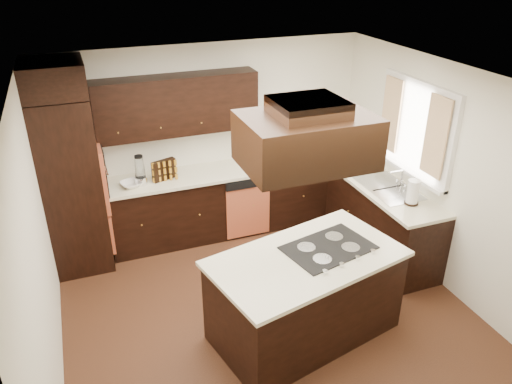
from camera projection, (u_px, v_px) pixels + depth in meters
floor at (267, 312)px, 5.43m from camera, size 4.20×4.20×0.02m
ceiling at (270, 82)px, 4.30m from camera, size 4.20×4.20×0.02m
wall_back at (209, 139)px, 6.63m from camera, size 4.20×0.02×2.50m
wall_front at (395, 363)px, 3.10m from camera, size 4.20×0.02×2.50m
wall_left at (36, 253)px, 4.19m from camera, size 0.02×4.20×2.50m
wall_right at (444, 178)px, 5.53m from camera, size 0.02×4.20×2.50m
oven_column at (72, 185)px, 5.81m from camera, size 0.65×0.75×2.12m
wall_oven_face at (102, 176)px, 5.89m from camera, size 0.05×0.62×0.78m
base_cabinets_back at (220, 202)px, 6.74m from camera, size 2.93×0.60×0.88m
base_cabinets_right at (369, 210)px, 6.55m from camera, size 0.60×2.40×0.88m
countertop_back at (219, 172)px, 6.52m from camera, size 2.93×0.63×0.04m
countertop_right at (371, 179)px, 6.34m from camera, size 0.63×2.40×0.04m
upper_cabinets at (177, 105)px, 6.09m from camera, size 2.00×0.34×0.72m
dishwasher_front at (248, 211)px, 6.61m from camera, size 0.60×0.05×0.72m
window_frame at (416, 128)px, 5.80m from camera, size 0.06×1.32×1.12m
window_pane at (418, 128)px, 5.81m from camera, size 0.00×1.20×1.00m
curtain_left at (436, 137)px, 5.41m from camera, size 0.02×0.34×0.90m
curtain_right at (391, 114)px, 6.11m from camera, size 0.02×0.34×0.90m
sink_rim at (388, 188)px, 6.04m from camera, size 0.52×0.84×0.01m
island at (305, 297)px, 4.95m from camera, size 1.94×1.34×0.88m
island_top at (307, 258)px, 4.74m from camera, size 2.02×1.41×0.04m
cooktop at (328, 248)px, 4.86m from camera, size 0.94×0.73×0.01m
range_hood at (306, 140)px, 4.03m from camera, size 1.05×0.72×0.42m
hood_duct at (308, 107)px, 3.90m from camera, size 0.55×0.50×0.13m
blender_base at (141, 181)px, 6.12m from camera, size 0.15×0.15×0.10m
blender_pitcher at (140, 167)px, 6.03m from camera, size 0.13×0.13×0.26m
spice_rack at (164, 170)px, 6.21m from camera, size 0.32×0.18×0.26m
mixing_bowl at (132, 184)px, 6.07m from camera, size 0.32×0.32×0.06m
soap_bottle at (357, 162)px, 6.54m from camera, size 0.10×0.10×0.17m
paper_towel at (413, 192)px, 5.62m from camera, size 0.17×0.17×0.29m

